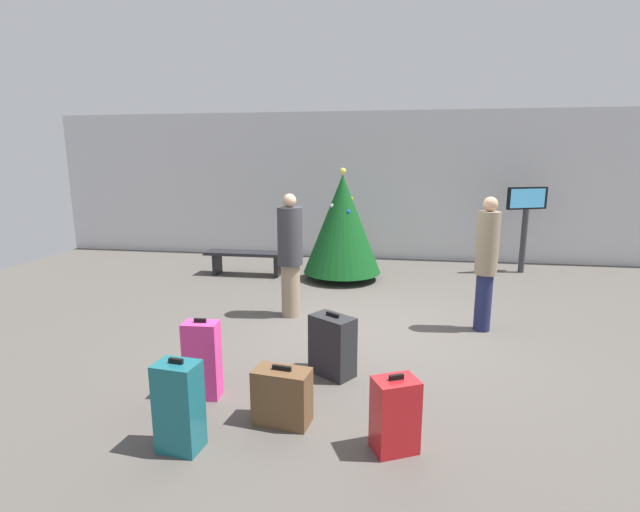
% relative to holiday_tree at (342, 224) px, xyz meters
% --- Properties ---
extents(ground_plane, '(16.00, 16.00, 0.00)m').
position_rel_holiday_tree_xyz_m(ground_plane, '(0.68, -2.80, -1.09)').
color(ground_plane, '#514C47').
extents(back_wall, '(16.00, 0.20, 3.38)m').
position_rel_holiday_tree_xyz_m(back_wall, '(0.68, 2.20, 0.60)').
color(back_wall, silver).
rests_on(back_wall, ground_plane).
extents(holiday_tree, '(1.50, 1.50, 2.16)m').
position_rel_holiday_tree_xyz_m(holiday_tree, '(0.00, 0.00, 0.00)').
color(holiday_tree, '#4C3319').
rests_on(holiday_tree, ground_plane).
extents(flight_info_kiosk, '(0.85, 0.44, 1.77)m').
position_rel_holiday_tree_xyz_m(flight_info_kiosk, '(3.63, 1.15, 0.14)').
color(flight_info_kiosk, '#333338').
rests_on(flight_info_kiosk, ground_plane).
extents(waiting_bench, '(1.70, 0.44, 0.48)m').
position_rel_holiday_tree_xyz_m(waiting_bench, '(-1.94, 0.03, -0.73)').
color(waiting_bench, black).
rests_on(waiting_bench, ground_plane).
extents(traveller_0, '(0.34, 0.34, 1.84)m').
position_rel_holiday_tree_xyz_m(traveller_0, '(2.22, -2.46, -0.11)').
color(traveller_0, '#1E234C').
rests_on(traveller_0, ground_plane).
extents(traveller_1, '(0.50, 0.50, 1.83)m').
position_rel_holiday_tree_xyz_m(traveller_1, '(-0.51, -2.29, -0.13)').
color(traveller_1, gray).
rests_on(traveller_1, ground_plane).
extents(suitcase_0, '(0.36, 0.28, 0.79)m').
position_rel_holiday_tree_xyz_m(suitcase_0, '(-0.68, -5.65, -0.72)').
color(suitcase_0, '#19606B').
rests_on(suitcase_0, ground_plane).
extents(suitcase_1, '(0.55, 0.50, 0.71)m').
position_rel_holiday_tree_xyz_m(suitcase_1, '(0.36, -4.13, -0.76)').
color(suitcase_1, '#232326').
rests_on(suitcase_1, ground_plane).
extents(suitcase_2, '(0.35, 0.23, 0.81)m').
position_rel_holiday_tree_xyz_m(suitcase_2, '(-0.84, -4.81, -0.71)').
color(suitcase_2, '#E5388C').
rests_on(suitcase_2, ground_plane).
extents(suitcase_3, '(0.42, 0.38, 0.66)m').
position_rel_holiday_tree_xyz_m(suitcase_3, '(1.04, -5.39, -0.79)').
color(suitcase_3, '#B2191E').
rests_on(suitcase_3, ground_plane).
extents(suitcase_4, '(0.53, 0.33, 0.54)m').
position_rel_holiday_tree_xyz_m(suitcase_4, '(0.05, -5.14, -0.84)').
color(suitcase_4, brown).
rests_on(suitcase_4, ground_plane).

